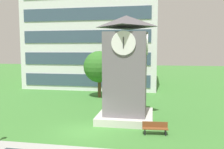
{
  "coord_description": "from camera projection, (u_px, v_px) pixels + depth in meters",
  "views": [
    {
      "loc": [
        4.94,
        -15.98,
        5.93
      ],
      "look_at": [
        1.37,
        4.42,
        3.81
      ],
      "focal_mm": 37.06,
      "sensor_mm": 36.0,
      "label": 1
    }
  ],
  "objects": [
    {
      "name": "clock_tower",
      "position": [
        126.0,
        75.0,
        19.59
      ],
      "size": [
        4.59,
        4.59,
        8.85
      ],
      "color": "slate",
      "rests_on": "ground"
    },
    {
      "name": "office_building",
      "position": [
        97.0,
        39.0,
        40.4
      ],
      "size": [
        20.64,
        14.23,
        16.0
      ],
      "color": "silver",
      "rests_on": "ground"
    },
    {
      "name": "park_bench",
      "position": [
        155.0,
        128.0,
        16.42
      ],
      "size": [
        1.83,
        0.62,
        0.88
      ],
      "color": "brown",
      "rests_on": "ground"
    },
    {
      "name": "tree_near_tower",
      "position": [
        99.0,
        67.0,
        29.21
      ],
      "size": [
        4.0,
        4.0,
        5.93
      ],
      "color": "#513823",
      "rests_on": "ground"
    },
    {
      "name": "ground_plane",
      "position": [
        84.0,
        131.0,
        17.11
      ],
      "size": [
        160.0,
        160.0,
        0.0
      ],
      "primitive_type": "plane",
      "color": "#3D7A33"
    }
  ]
}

